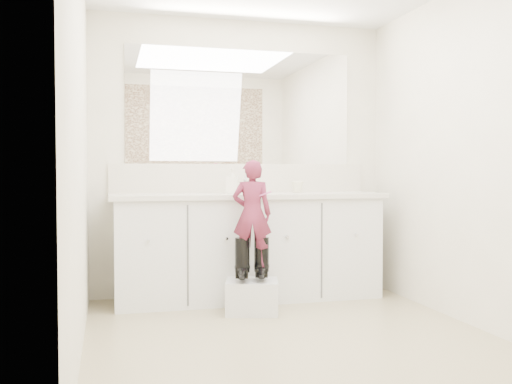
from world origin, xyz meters
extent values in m
plane|color=#928360|center=(0.00, 0.00, 0.00)|extent=(3.00, 3.00, 0.00)
plane|color=beige|center=(0.00, 1.50, 1.20)|extent=(2.60, 0.00, 2.60)
plane|color=beige|center=(0.00, -1.50, 1.20)|extent=(2.60, 0.00, 2.60)
plane|color=beige|center=(-1.30, 0.00, 1.20)|extent=(0.00, 3.00, 3.00)
plane|color=beige|center=(1.30, 0.00, 1.20)|extent=(0.00, 3.00, 3.00)
cube|color=silver|center=(0.00, 1.23, 0.42)|extent=(2.20, 0.55, 0.85)
cube|color=beige|center=(0.00, 1.21, 0.87)|extent=(2.28, 0.58, 0.04)
cube|color=beige|center=(0.00, 1.49, 1.02)|extent=(2.28, 0.03, 0.25)
cube|color=white|center=(0.00, 1.49, 1.64)|extent=(2.00, 0.02, 1.00)
cube|color=#472819|center=(0.00, -1.49, 1.65)|extent=(2.00, 0.01, 1.20)
cylinder|color=silver|center=(0.00, 1.38, 0.94)|extent=(0.08, 0.08, 0.10)
imported|color=beige|center=(0.46, 1.29, 0.94)|extent=(0.13, 0.13, 0.10)
imported|color=white|center=(-0.15, 1.19, 0.99)|extent=(0.12, 0.12, 0.21)
cube|color=silver|center=(-0.09, 0.75, 0.12)|extent=(0.46, 0.41, 0.25)
imported|color=#A7335D|center=(-0.09, 0.75, 0.75)|extent=(0.34, 0.26, 0.81)
cylinder|color=#CE5096|center=(-0.02, 0.70, 0.90)|extent=(0.13, 0.05, 0.06)
camera|label=1|loc=(-1.14, -3.41, 1.07)|focal=40.00mm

